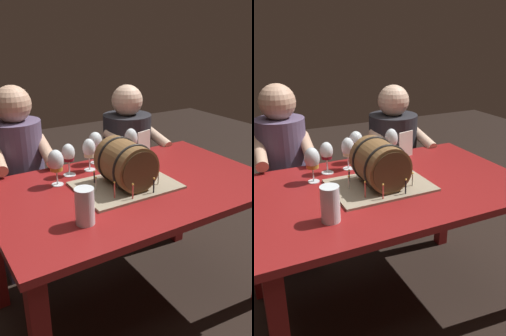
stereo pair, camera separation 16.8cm
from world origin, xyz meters
TOP-DOWN VIEW (x-y plane):
  - ground_plane at (0.00, 0.00)m, footprint 8.00×8.00m
  - dining_table at (0.00, 0.00)m, footprint 1.42×0.89m
  - barrel_cake at (-0.04, -0.00)m, footprint 0.49×0.36m
  - wine_glass_amber at (-0.33, 0.20)m, footprint 0.08×0.08m
  - wine_glass_empty at (0.17, 0.28)m, footprint 0.08×0.08m
  - wine_glass_rose at (-0.02, 0.38)m, footprint 0.08×0.08m
  - wine_glass_white at (-0.10, 0.29)m, footprint 0.07×0.07m
  - wine_glass_red at (-0.23, 0.28)m, footprint 0.07×0.07m
  - beer_pint at (-0.37, -0.22)m, footprint 0.08×0.08m
  - menu_card at (0.29, 0.33)m, footprint 0.11×0.04m
  - person_seated_left at (-0.39, 0.68)m, footprint 0.37×0.47m
  - person_seated_right at (0.39, 0.68)m, footprint 0.38×0.46m

SIDE VIEW (x-z plane):
  - ground_plane at x=0.00m, z-range 0.00..0.00m
  - person_seated_right at x=0.39m, z-range -0.04..1.11m
  - person_seated_left at x=-0.39m, z-range -0.06..1.14m
  - dining_table at x=0.00m, z-range 0.27..1.03m
  - beer_pint at x=-0.37m, z-range 0.75..0.91m
  - menu_card at x=0.29m, z-range 0.76..0.92m
  - barrel_cake at x=-0.04m, z-range 0.74..0.99m
  - wine_glass_red at x=-0.23m, z-range 0.79..0.97m
  - wine_glass_white at x=-0.10m, z-range 0.79..0.97m
  - wine_glass_amber at x=-0.33m, z-range 0.79..0.97m
  - wine_glass_rose at x=-0.02m, z-range 0.79..0.98m
  - wine_glass_empty at x=0.17m, z-range 0.80..1.00m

